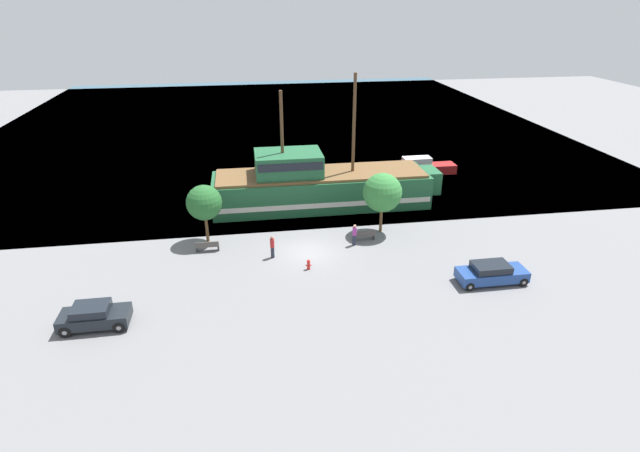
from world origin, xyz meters
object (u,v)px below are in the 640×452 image
(bench_promenade_west, at_px, (364,235))
(fire_hydrant, at_px, (309,264))
(parked_car_curb_front, at_px, (94,316))
(parked_car_curb_mid, at_px, (492,273))
(pedestrian_walking_near, at_px, (272,247))
(pirate_ship, at_px, (318,186))
(bench_promenade_east, at_px, (207,246))
(pedestrian_walking_far, at_px, (354,235))
(moored_boat_dockside, at_px, (420,167))

(bench_promenade_west, bearing_deg, fire_hydrant, -141.83)
(parked_car_curb_front, height_order, parked_car_curb_mid, parked_car_curb_front)
(parked_car_curb_mid, bearing_deg, pedestrian_walking_near, 158.02)
(pirate_ship, distance_m, bench_promenade_west, 8.33)
(bench_promenade_east, height_order, pedestrian_walking_far, pedestrian_walking_far)
(fire_hydrant, relative_size, pedestrian_walking_far, 0.44)
(moored_boat_dockside, bearing_deg, pirate_ship, -149.46)
(fire_hydrant, relative_size, bench_promenade_west, 0.43)
(moored_boat_dockside, height_order, bench_promenade_east, moored_boat_dockside)
(parked_car_curb_mid, relative_size, pedestrian_walking_near, 2.64)
(pirate_ship, distance_m, parked_car_curb_front, 22.93)
(moored_boat_dockside, bearing_deg, parked_car_curb_mid, -97.22)
(bench_promenade_west, xyz_separation_m, pedestrian_walking_near, (-7.39, -1.76, 0.46))
(bench_promenade_west, distance_m, pedestrian_walking_far, 1.25)
(bench_promenade_west, xyz_separation_m, pedestrian_walking_far, (-0.93, -0.70, 0.46))
(pirate_ship, bearing_deg, pedestrian_walking_near, -117.22)
(pedestrian_walking_far, bearing_deg, moored_boat_dockside, 55.51)
(pedestrian_walking_near, bearing_deg, bench_promenade_west, 13.36)
(pirate_ship, bearing_deg, bench_promenade_west, -72.40)
(fire_hydrant, height_order, pedestrian_walking_far, pedestrian_walking_far)
(bench_promenade_east, xyz_separation_m, bench_promenade_west, (12.25, 0.00, 0.00))
(pirate_ship, relative_size, pedestrian_walking_near, 11.81)
(fire_hydrant, bearing_deg, pedestrian_walking_near, 138.24)
(moored_boat_dockside, relative_size, parked_car_curb_mid, 1.61)
(pirate_ship, xyz_separation_m, pedestrian_walking_far, (1.54, -8.50, -1.06))
(moored_boat_dockside, relative_size, parked_car_curb_front, 1.91)
(pedestrian_walking_near, bearing_deg, parked_car_curb_mid, -21.98)
(parked_car_curb_mid, distance_m, pedestrian_walking_near, 15.59)
(pedestrian_walking_far, bearing_deg, bench_promenade_east, 176.49)
(bench_promenade_east, xyz_separation_m, pedestrian_walking_far, (11.32, -0.70, 0.46))
(pedestrian_walking_near, bearing_deg, moored_boat_dockside, 44.25)
(moored_boat_dockside, bearing_deg, bench_promenade_east, -145.72)
(parked_car_curb_mid, distance_m, bench_promenade_west, 10.38)
(pirate_ship, xyz_separation_m, parked_car_curb_front, (-15.86, -16.52, -1.22))
(parked_car_curb_front, xyz_separation_m, fire_hydrant, (13.36, 4.81, -0.33))
(parked_car_curb_front, bearing_deg, parked_car_curb_mid, 2.54)
(pirate_ship, height_order, fire_hydrant, pirate_ship)
(bench_promenade_east, bearing_deg, parked_car_curb_front, -124.90)
(pirate_ship, xyz_separation_m, moored_boat_dockside, (12.42, 7.33, -1.26))
(parked_car_curb_front, bearing_deg, pirate_ship, 46.17)
(parked_car_curb_front, bearing_deg, fire_hydrant, 19.80)
(pedestrian_walking_far, bearing_deg, parked_car_curb_mid, -40.77)
(moored_boat_dockside, distance_m, fire_hydrant, 24.19)
(moored_boat_dockside, bearing_deg, fire_hydrant, -128.08)
(pedestrian_walking_near, bearing_deg, fire_hydrant, -41.76)
(pirate_ship, height_order, bench_promenade_east, pirate_ship)
(fire_hydrant, bearing_deg, parked_car_curb_front, -160.20)
(bench_promenade_west, bearing_deg, bench_promenade_east, -179.99)
(pirate_ship, relative_size, parked_car_curb_mid, 4.47)
(moored_boat_dockside, xyz_separation_m, fire_hydrant, (-14.92, -19.04, -0.29))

